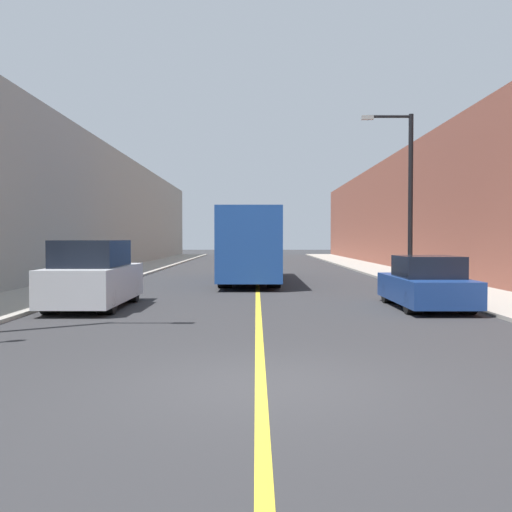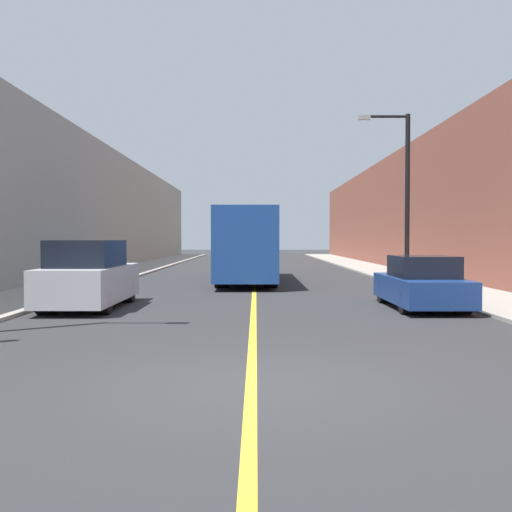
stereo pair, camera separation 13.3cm
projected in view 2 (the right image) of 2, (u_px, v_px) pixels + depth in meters
ground_plane at (253, 386)px, 8.26m from camera, size 200.00×200.00×0.00m
sidewalk_left at (137, 269)px, 38.27m from camera, size 3.09×72.00×0.10m
sidewalk_right at (376, 269)px, 38.22m from camera, size 3.09×72.00×0.10m
building_row_left at (81, 209)px, 38.16m from camera, size 4.00×72.00×7.88m
building_row_right at (432, 210)px, 38.10m from camera, size 4.00×72.00×7.74m
road_center_line at (257, 270)px, 38.25m from camera, size 0.16×72.00×0.01m
bus at (249, 244)px, 28.06m from camera, size 2.57×11.32×3.30m
parked_suv_left at (91, 277)px, 17.45m from camera, size 1.94×4.93×1.98m
car_right_near at (423, 285)px, 17.35m from camera, size 1.86×4.57×1.53m
street_lamp_right at (405, 188)px, 25.03m from camera, size 2.18×0.24×7.13m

